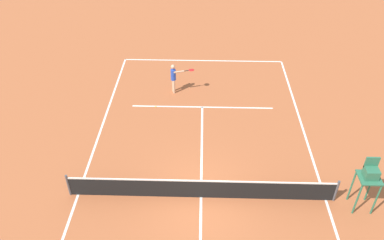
{
  "coord_description": "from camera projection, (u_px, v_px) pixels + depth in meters",
  "views": [
    {
      "loc": [
        0.05,
        10.67,
        11.93
      ],
      "look_at": [
        0.49,
        -4.11,
        0.8
      ],
      "focal_mm": 36.41,
      "sensor_mm": 36.0,
      "label": 1
    }
  ],
  "objects": [
    {
      "name": "player_serving",
      "position": [
        174.0,
        76.0,
        21.33
      ],
      "size": [
        1.33,
        0.52,
        1.73
      ],
      "rotation": [
        0.0,
        0.0,
        1.87
      ],
      "color": "#D8A884",
      "rests_on": "ground"
    },
    {
      "name": "tennis_ball",
      "position": [
        156.0,
        107.0,
        20.74
      ],
      "size": [
        0.07,
        0.07,
        0.07
      ],
      "primitive_type": "sphere",
      "color": "#CCE033",
      "rests_on": "ground"
    },
    {
      "name": "ground_plane",
      "position": [
        201.0,
        197.0,
        15.7
      ],
      "size": [
        60.0,
        60.0,
        0.0
      ],
      "primitive_type": "plane",
      "color": "#AD5933"
    },
    {
      "name": "court_lines",
      "position": [
        201.0,
        197.0,
        15.7
      ],
      "size": [
        10.1,
        23.15,
        0.01
      ],
      "color": "white",
      "rests_on": "ground"
    },
    {
      "name": "tennis_net",
      "position": [
        201.0,
        189.0,
        15.4
      ],
      "size": [
        10.7,
        0.1,
        1.07
      ],
      "color": "#4C4C51",
      "rests_on": "ground"
    },
    {
      "name": "umpire_chair",
      "position": [
        369.0,
        177.0,
        14.38
      ],
      "size": [
        0.8,
        0.8,
        2.41
      ],
      "color": "#2D6B4C",
      "rests_on": "ground"
    }
  ]
}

